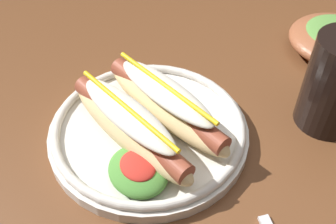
# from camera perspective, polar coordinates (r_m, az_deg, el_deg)

# --- Properties ---
(dining_table) EXTENTS (1.25, 0.88, 0.74)m
(dining_table) POSITION_cam_1_polar(r_m,az_deg,el_deg) (0.61, 6.56, -9.82)
(dining_table) COLOR brown
(dining_table) RESTS_ON ground_plane
(hot_dog_plate) EXTENTS (0.26, 0.26, 0.08)m
(hot_dog_plate) POSITION_cam_1_polar(r_m,az_deg,el_deg) (0.51, -2.89, -1.85)
(hot_dog_plate) COLOR silver
(hot_dog_plate) RESTS_ON dining_table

